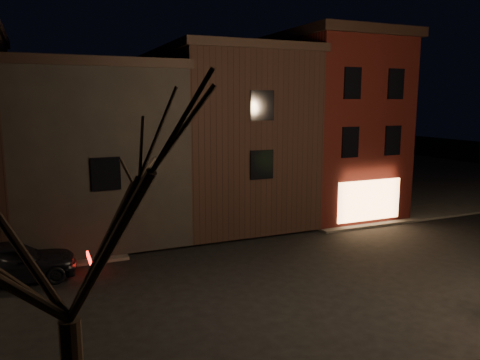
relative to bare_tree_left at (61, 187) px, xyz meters
The scene contains 7 objects.
ground 11.94m from the bare_tree_left, 41.19° to the left, with size 120.00×120.00×0.00m, color black.
sidewalk_far_right 39.27m from the bare_tree_left, 43.96° to the left, with size 30.00×30.00×0.12m, color #2D2B28.
corner_building 22.97m from the bare_tree_left, 45.84° to the left, with size 6.50×8.50×10.50m.
row_building_a 19.92m from the bare_tree_left, 61.50° to the left, with size 7.30×10.30×9.40m.
row_building_b 17.68m from the bare_tree_left, 82.67° to the left, with size 7.80×10.30×8.40m.
bare_tree_left is the anchor object (origin of this frame).
parked_car_a 12.17m from the bare_tree_left, 98.04° to the left, with size 1.92×4.78×1.63m, color black.
Camera 1 is at (-8.27, -14.49, 6.72)m, focal length 35.00 mm.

